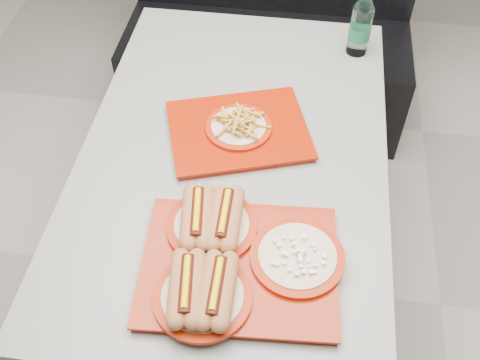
# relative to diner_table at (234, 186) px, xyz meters

# --- Properties ---
(ground) EXTENTS (6.00, 6.00, 0.00)m
(ground) POSITION_rel_diner_table_xyz_m (0.00, 0.00, -0.58)
(ground) COLOR #9E988D
(ground) RESTS_ON ground
(diner_table) EXTENTS (0.92, 1.42, 0.75)m
(diner_table) POSITION_rel_diner_table_xyz_m (0.00, 0.00, 0.00)
(diner_table) COLOR black
(diner_table) RESTS_ON ground
(booth_bench) EXTENTS (1.30, 0.57, 1.35)m
(booth_bench) POSITION_rel_diner_table_xyz_m (0.00, 1.09, -0.18)
(booth_bench) COLOR black
(booth_bench) RESTS_ON ground
(tray_near) EXTENTS (0.51, 0.44, 0.11)m
(tray_near) POSITION_rel_diner_table_xyz_m (0.05, -0.40, 0.20)
(tray_near) COLOR #8D1703
(tray_near) RESTS_ON diner_table
(tray_far) EXTENTS (0.49, 0.43, 0.08)m
(tray_far) POSITION_rel_diner_table_xyz_m (0.00, 0.07, 0.19)
(tray_far) COLOR #8D1703
(tray_far) RESTS_ON diner_table
(water_bottle) EXTENTS (0.07, 0.07, 0.24)m
(water_bottle) POSITION_rel_diner_table_xyz_m (0.36, 0.53, 0.27)
(water_bottle) COLOR silver
(water_bottle) RESTS_ON diner_table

